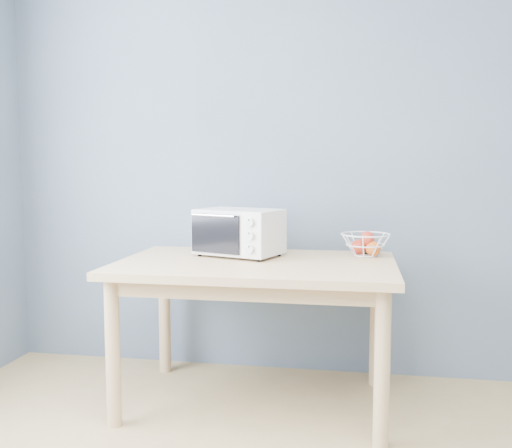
# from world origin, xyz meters

# --- Properties ---
(room) EXTENTS (4.01, 4.51, 2.61)m
(room) POSITION_xyz_m (0.00, 0.00, 1.30)
(room) COLOR tan
(room) RESTS_ON ground
(dining_table) EXTENTS (1.40, 0.90, 0.75)m
(dining_table) POSITION_xyz_m (-0.37, 1.70, 0.65)
(dining_table) COLOR tan
(dining_table) RESTS_ON ground
(toaster_oven) EXTENTS (0.50, 0.42, 0.25)m
(toaster_oven) POSITION_xyz_m (-0.50, 1.86, 0.88)
(toaster_oven) COLOR beige
(toaster_oven) RESTS_ON dining_table
(fruit_basket) EXTENTS (0.30, 0.30, 0.13)m
(fruit_basket) POSITION_xyz_m (0.19, 1.97, 0.82)
(fruit_basket) COLOR white
(fruit_basket) RESTS_ON dining_table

